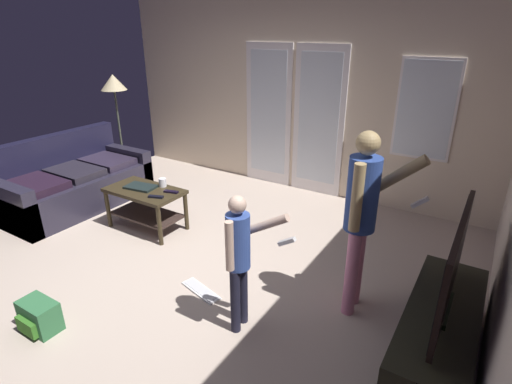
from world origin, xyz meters
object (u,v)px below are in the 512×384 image
(leather_couch, at_px, (73,184))
(backpack, at_px, (39,316))
(tv_stand, at_px, (438,334))
(cup_near_edge, at_px, (163,182))
(dvd_remote_slim, at_px, (156,197))
(person_adult, at_px, (362,209))
(person_child, at_px, (240,252))
(laptop_closed, at_px, (141,187))
(floor_lamp, at_px, (114,88))
(tv_remote_black, at_px, (171,192))
(coffee_table, at_px, (146,200))
(loose_keyboard, at_px, (201,291))
(flat_screen_tv, at_px, (453,268))

(leather_couch, bearing_deg, backpack, -41.63)
(leather_couch, xyz_separation_m, tv_stand, (4.63, -0.31, -0.11))
(cup_near_edge, bearing_deg, dvd_remote_slim, -59.22)
(leather_couch, relative_size, person_adult, 1.21)
(person_child, relative_size, laptop_closed, 3.26)
(person_child, distance_m, dvd_remote_slim, 1.78)
(person_child, xyz_separation_m, laptop_closed, (-1.98, 0.84, -0.18))
(floor_lamp, distance_m, laptop_closed, 2.12)
(tv_remote_black, relative_size, dvd_remote_slim, 1.00)
(coffee_table, relative_size, dvd_remote_slim, 5.40)
(laptop_closed, distance_m, tv_remote_black, 0.41)
(floor_lamp, distance_m, dvd_remote_slim, 2.45)
(backpack, bearing_deg, leather_couch, 138.37)
(person_adult, height_order, laptop_closed, person_adult)
(leather_couch, distance_m, cup_near_edge, 1.48)
(leather_couch, height_order, person_child, person_child)
(loose_keyboard, bearing_deg, laptop_closed, 154.88)
(person_adult, bearing_deg, cup_near_edge, 172.93)
(tv_stand, distance_m, person_adult, 1.04)
(loose_keyboard, height_order, tv_remote_black, tv_remote_black)
(tv_stand, xyz_separation_m, person_child, (-1.40, -0.49, 0.49))
(person_adult, xyz_separation_m, floor_lamp, (-4.25, 1.22, 0.46))
(flat_screen_tv, distance_m, cup_near_edge, 3.23)
(tv_stand, height_order, backpack, tv_stand)
(flat_screen_tv, bearing_deg, laptop_closed, 174.11)
(backpack, bearing_deg, coffee_table, 108.17)
(backpack, height_order, tv_remote_black, tv_remote_black)
(leather_couch, bearing_deg, floor_lamp, 106.05)
(leather_couch, bearing_deg, cup_near_edge, 8.63)
(person_child, bearing_deg, cup_near_edge, 150.42)
(loose_keyboard, height_order, dvd_remote_slim, dvd_remote_slim)
(leather_couch, relative_size, coffee_table, 2.06)
(coffee_table, height_order, dvd_remote_slim, dvd_remote_slim)
(person_child, xyz_separation_m, tv_remote_black, (-1.57, 0.92, -0.18))
(floor_lamp, bearing_deg, person_child, -28.48)
(backpack, distance_m, loose_keyboard, 1.32)
(person_adult, bearing_deg, person_child, -134.07)
(flat_screen_tv, distance_m, floor_lamp, 5.20)
(floor_lamp, xyz_separation_m, tv_remote_black, (1.99, -1.01, -0.89))
(leather_couch, xyz_separation_m, floor_lamp, (-0.33, 1.14, 1.09))
(laptop_closed, bearing_deg, coffee_table, -15.61)
(loose_keyboard, bearing_deg, dvd_remote_slim, 152.53)
(backpack, distance_m, dvd_remote_slim, 1.68)
(backpack, distance_m, laptop_closed, 1.88)
(tv_remote_black, bearing_deg, laptop_closed, 176.87)
(leather_couch, xyz_separation_m, coffee_table, (1.32, 0.04, 0.05))
(person_adult, distance_m, floor_lamp, 4.44)
(flat_screen_tv, distance_m, person_child, 1.48)
(dvd_remote_slim, bearing_deg, tv_stand, -25.06)
(tv_stand, bearing_deg, laptop_closed, 174.05)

